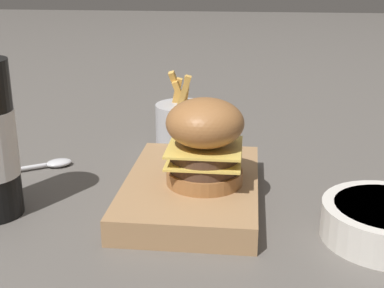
# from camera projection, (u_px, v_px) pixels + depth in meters

# --- Properties ---
(ground_plane) EXTENTS (6.00, 6.00, 0.00)m
(ground_plane) POSITION_uv_depth(u_px,v_px,m) (202.00, 199.00, 0.76)
(ground_plane) COLOR #5B5651
(serving_board) EXTENTS (0.28, 0.18, 0.03)m
(serving_board) POSITION_uv_depth(u_px,v_px,m) (192.00, 189.00, 0.75)
(serving_board) COLOR #A37A51
(serving_board) RESTS_ON ground_plane
(burger) EXTENTS (0.10, 0.10, 0.12)m
(burger) POSITION_uv_depth(u_px,v_px,m) (205.00, 141.00, 0.71)
(burger) COLOR #9E6638
(burger) RESTS_ON serving_board
(fries_basket) EXTENTS (0.10, 0.10, 0.14)m
(fries_basket) POSITION_uv_depth(u_px,v_px,m) (183.00, 123.00, 0.97)
(fries_basket) COLOR #B7B7BC
(fries_basket) RESTS_ON ground_plane
(spoon) EXTENTS (0.11, 0.15, 0.01)m
(spoon) POSITION_uv_depth(u_px,v_px,m) (44.00, 165.00, 0.87)
(spoon) COLOR silver
(spoon) RESTS_ON ground_plane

